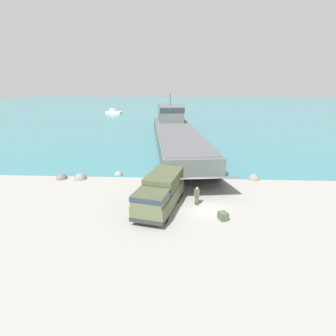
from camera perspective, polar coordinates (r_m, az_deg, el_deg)
name	(u,v)px	position (r m, az deg, el deg)	size (l,w,h in m)	color
ground_plane	(205,208)	(22.85, 7.96, -8.62)	(240.00, 240.00, 0.00)	gray
water_surface	(187,107)	(118.05, 4.08, 13.01)	(240.00, 180.00, 0.01)	teal
landing_craft	(175,129)	(50.05, 1.43, 8.54)	(12.03, 43.73, 7.94)	#56605B
military_truck	(160,192)	(22.01, -1.72, -5.26)	(4.09, 7.34, 2.81)	#566042
soldier_on_ramp	(197,195)	(22.87, 6.30, -5.83)	(0.50, 0.38, 1.68)	#3D4C33
moored_boat_a	(114,112)	(95.30, -11.70, 11.85)	(6.15, 3.97, 1.70)	white
cargo_crate	(223,216)	(21.17, 11.91, -10.18)	(0.62, 0.74, 0.62)	#475638
shoreline_rock_a	(81,179)	(30.77, -18.50, -2.27)	(1.34, 1.34, 1.34)	gray
shoreline_rock_b	(62,179)	(31.56, -22.14, -2.18)	(1.21, 1.21, 1.21)	#66605B
shoreline_rock_c	(253,179)	(30.53, 18.09, -2.39)	(1.24, 1.24, 1.24)	gray
shoreline_rock_d	(118,175)	(30.96, -10.74, -1.50)	(0.95, 0.95, 0.95)	gray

